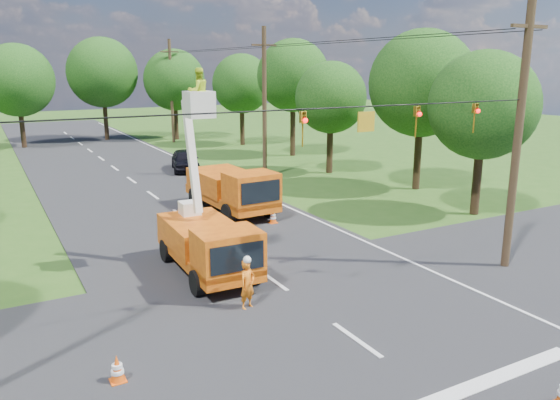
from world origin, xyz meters
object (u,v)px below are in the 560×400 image
tree_right_a (483,105)px  tree_right_e (242,84)px  bucket_truck (208,233)px  tree_right_c (331,98)px  traffic_cone_2 (273,216)px  tree_far_b (102,73)px  tree_right_d (293,76)px  distant_car (185,160)px  tree_far_c (174,80)px  pole_right_near (518,133)px  pole_right_mid (264,102)px  pole_right_far (171,91)px  traffic_cone_6 (242,197)px  traffic_cone_3 (117,369)px  second_truck (233,189)px  tree_right_b (422,84)px  tree_far_a (17,80)px  ground_worker (247,285)px

tree_right_a → tree_right_e: bearing=89.4°
bucket_truck → tree_right_c: (14.92, 14.24, 3.75)m
traffic_cone_2 → tree_far_b: (-0.48, 35.57, 6.45)m
tree_right_a → tree_right_d: size_ratio=0.85×
distant_car → tree_far_c: 18.76m
pole_right_near → pole_right_mid: (0.00, 20.00, 0.00)m
pole_right_far → tree_far_c: 2.43m
traffic_cone_6 → tree_far_b: tree_far_b is taller
traffic_cone_3 → traffic_cone_6: bearing=55.3°
traffic_cone_6 → tree_right_a: tree_right_a is taller
second_truck → tree_right_b: tree_right_b is taller
traffic_cone_2 → tree_right_b: 13.28m
tree_right_e → tree_far_c: 8.22m
tree_right_c → tree_far_c: bearing=99.1°
bucket_truck → traffic_cone_2: (5.19, 4.68, -1.20)m
traffic_cone_6 → tree_right_e: size_ratio=0.08×
tree_right_d → tree_far_a: tree_right_d is taller
bucket_truck → tree_far_a: size_ratio=0.78×
tree_far_c → tree_right_c: bearing=-80.9°
pole_right_near → tree_right_d: pole_right_near is taller
distant_car → tree_right_e: bearing=62.1°
pole_right_mid → tree_right_a: bearing=-70.3°
bucket_truck → pole_right_mid: size_ratio=0.74×
tree_right_c → tree_far_a: (-18.20, 24.00, 0.88)m
second_truck → tree_right_a: tree_right_a is taller
tree_right_d → tree_right_e: (-1.00, 8.00, -0.87)m
ground_worker → traffic_cone_3: (-4.56, -2.23, -0.45)m
second_truck → tree_right_e: tree_right_e is taller
second_truck → tree_right_d: size_ratio=0.69×
second_truck → tree_far_c: bearing=74.6°
pole_right_far → tree_right_b: (6.50, -28.00, 1.33)m
traffic_cone_3 → tree_right_c: size_ratio=0.09×
pole_right_mid → tree_right_b: (6.50, -8.00, 1.33)m
tree_right_e → tree_right_b: bearing=-87.0°
tree_far_c → tree_far_a: bearing=176.1°
ground_worker → pole_right_mid: (10.24, 18.62, 4.30)m
tree_far_a → tree_far_b: size_ratio=0.92×
pole_right_mid → tree_far_b: (-5.50, 25.00, 1.70)m
tree_right_b → tree_far_a: bearing=122.8°
bucket_truck → tree_right_c: bearing=45.2°
distant_car → tree_far_c: tree_far_c is taller
distant_car → tree_right_b: bearing=-35.5°
bucket_truck → tree_right_a: 15.78m
pole_right_near → pole_right_far: (0.00, 40.00, 0.00)m
ground_worker → pole_right_near: size_ratio=0.16×
ground_worker → distant_car: ground_worker is taller
traffic_cone_3 → tree_far_b: tree_far_b is taller
tree_right_b → tree_right_e: 23.04m
second_truck → ground_worker: bearing=-114.2°
distant_car → pole_right_far: pole_right_far is taller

